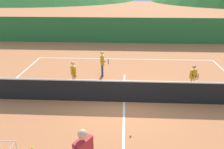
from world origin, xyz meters
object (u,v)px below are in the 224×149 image
Objects in this scene: tennis_net at (124,91)px; student_0 at (73,72)px; tennis_ball_0 at (32,148)px; student_2 at (193,75)px; student_1 at (102,61)px; tennis_ball_8 at (130,135)px.

student_0 is (-2.36, 1.28, 0.30)m from tennis_net.
tennis_ball_0 is at bearing -94.88° from student_0.
student_0 is 1.10× the size of student_2.
student_0 is at bearing 85.12° from tennis_ball_0.
student_2 is at bearing -20.14° from student_1.
student_0 reaches higher than student_2.
tennis_ball_0 is (-0.38, -4.45, -0.76)m from student_0.
student_2 is 7.48m from tennis_ball_0.
student_2 reaches higher than tennis_net.
tennis_ball_8 is at bearing 14.88° from tennis_ball_0.
student_1 is at bearing 159.86° from student_2.
student_0 is 19.53× the size of tennis_ball_0.
student_0 is 5.50m from student_2.
student_1 reaches higher than tennis_ball_0.
student_1 reaches higher than student_2.
student_1 reaches higher than tennis_ball_8.
student_0 reaches higher than tennis_ball_0.
tennis_ball_8 is at bearing -75.39° from student_1.
tennis_ball_0 is 1.00× the size of tennis_ball_8.
student_0 is 0.98× the size of student_1.
student_2 is at bearing 23.86° from tennis_net.
student_1 is (1.19, 1.69, 0.02)m from student_0.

